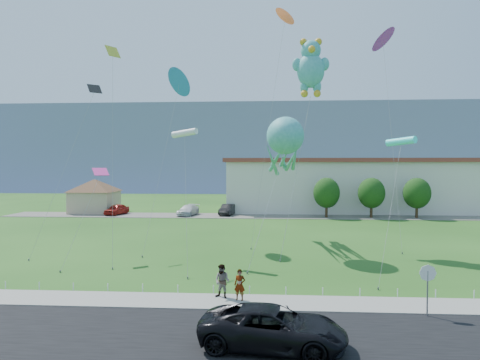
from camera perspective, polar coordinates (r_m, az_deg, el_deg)
name	(u,v)px	position (r m, az deg, el deg)	size (l,w,h in m)	color
ground	(233,288)	(25.72, -0.89, -14.18)	(160.00, 160.00, 0.00)	#1F4B15
road	(217,345)	(18.19, -3.05, -21.09)	(80.00, 8.00, 0.06)	black
sidewalk	(229,302)	(23.08, -1.46, -15.95)	(80.00, 2.50, 0.10)	gray
parking_strip	(253,216)	(60.08, 1.79, -4.82)	(70.00, 6.00, 0.06)	#59544C
hill_ridge	(262,149)	(144.73, 2.92, 4.11)	(160.00, 50.00, 25.00)	slate
pavilion	(95,193)	(67.92, -18.81, -1.60)	(9.20, 9.20, 5.00)	tan
warehouse	(421,184)	(72.76, 22.97, -0.55)	(61.00, 15.00, 8.20)	beige
stop_sign	(428,278)	(22.39, 23.74, -11.85)	(0.80, 0.07, 2.50)	slate
rope_fence	(231,290)	(24.40, -1.14, -14.46)	(26.05, 0.05, 0.50)	white
tree_near	(327,193)	(59.28, 11.47, -1.69)	(3.60, 3.60, 5.47)	#3F2B19
tree_mid	(371,193)	(60.39, 17.12, -1.67)	(3.60, 3.60, 5.47)	#3F2B19
tree_far	(417,193)	(62.06, 22.52, -1.64)	(3.60, 3.60, 5.47)	#3F2B19
suv	(273,327)	(17.60, 4.43, -19.02)	(2.63, 5.71, 1.59)	black
pedestrian_left	(240,285)	(22.99, -0.03, -13.80)	(0.59, 0.39, 1.61)	gray
pedestrian_right	(222,281)	(23.36, -2.38, -13.33)	(0.86, 0.67, 1.78)	gray
parked_car_red	(117,209)	(64.03, -16.12, -3.77)	(1.78, 4.42, 1.51)	#AE1C15
parked_car_white	(188,210)	(61.13, -6.93, -4.01)	(2.01, 4.95, 1.44)	silver
parked_car_black	(228,210)	(61.16, -1.67, -3.96)	(1.61, 4.61, 1.52)	black
octopus_kite	(285,145)	(36.39, 5.98, 4.60)	(4.35, 14.36, 11.09)	teal
teddy_bear_kite	(311,66)	(40.31, 9.41, 14.74)	(4.65, 8.77, 18.57)	teal
small_kite_black	(87,108)	(39.02, -19.70, 9.04)	(3.58, 6.35, 14.20)	black
small_kite_orange	(284,22)	(42.80, 5.91, 20.27)	(3.94, 5.46, 21.86)	orange
small_kite_yellow	(113,78)	(35.49, -16.61, 12.96)	(2.33, 5.60, 16.57)	gold
small_kite_white	(185,134)	(33.28, -7.40, 6.09)	(1.69, 7.48, 10.07)	white
small_kite_purple	(383,44)	(45.67, 18.58, 16.80)	(1.80, 8.73, 20.12)	#B433CE
small_kite_cyan	(401,142)	(31.64, 20.66, 4.73)	(3.17, 6.73, 9.25)	#38FDFF
small_kite_pink	(97,180)	(34.39, -18.49, 0.03)	(1.58, 5.57, 7.09)	#E03191
small_kite_blue	(179,85)	(41.43, -8.20, 12.39)	(2.31, 8.49, 15.67)	blue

